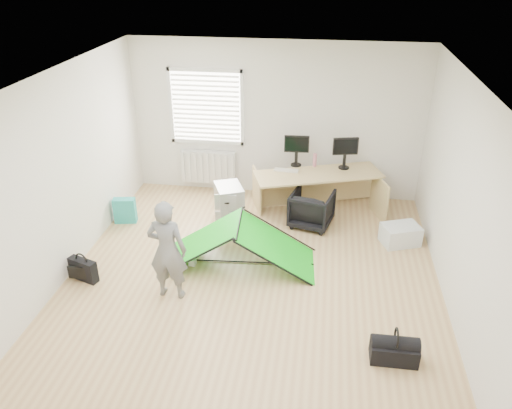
# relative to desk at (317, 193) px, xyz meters

# --- Properties ---
(ground) EXTENTS (5.50, 5.50, 0.00)m
(ground) POSITION_rel_desk_xyz_m (-0.78, -2.09, -0.35)
(ground) COLOR tan
(ground) RESTS_ON ground
(back_wall) EXTENTS (5.00, 0.02, 2.70)m
(back_wall) POSITION_rel_desk_xyz_m (-0.78, 0.66, 1.00)
(back_wall) COLOR silver
(back_wall) RESTS_ON ground
(window) EXTENTS (1.20, 0.06, 1.20)m
(window) POSITION_rel_desk_xyz_m (-1.98, 0.62, 1.20)
(window) COLOR silver
(window) RESTS_ON back_wall
(radiator) EXTENTS (1.00, 0.12, 0.60)m
(radiator) POSITION_rel_desk_xyz_m (-1.98, 0.58, 0.10)
(radiator) COLOR silver
(radiator) RESTS_ON back_wall
(desk) EXTENTS (2.17, 1.30, 0.70)m
(desk) POSITION_rel_desk_xyz_m (0.00, 0.00, 0.00)
(desk) COLOR tan
(desk) RESTS_ON ground
(filing_cabinet) EXTENTS (0.57, 0.64, 0.62)m
(filing_cabinet) POSITION_rel_desk_xyz_m (-1.40, -0.50, -0.04)
(filing_cabinet) COLOR #AAAEB0
(filing_cabinet) RESTS_ON ground
(monitor_left) EXTENTS (0.42, 0.11, 0.39)m
(monitor_left) POSITION_rel_desk_xyz_m (-0.39, 0.28, 0.55)
(monitor_left) COLOR black
(monitor_left) RESTS_ON desk
(monitor_right) EXTENTS (0.43, 0.18, 0.40)m
(monitor_right) POSITION_rel_desk_xyz_m (0.41, 0.28, 0.55)
(monitor_right) COLOR black
(monitor_right) RESTS_ON desk
(keyboard) EXTENTS (0.41, 0.17, 0.02)m
(keyboard) POSITION_rel_desk_xyz_m (-0.53, 0.03, 0.36)
(keyboard) COLOR beige
(keyboard) RESTS_ON desk
(thermos) EXTENTS (0.07, 0.07, 0.22)m
(thermos) POSITION_rel_desk_xyz_m (-0.07, 0.30, 0.46)
(thermos) COLOR #C46D81
(thermos) RESTS_ON desk
(office_chair) EXTENTS (0.76, 0.77, 0.59)m
(office_chair) POSITION_rel_desk_xyz_m (-0.06, -0.47, -0.06)
(office_chair) COLOR black
(office_chair) RESTS_ON ground
(person) EXTENTS (0.51, 0.34, 1.36)m
(person) POSITION_rel_desk_xyz_m (-1.77, -2.54, 0.33)
(person) COLOR slate
(person) RESTS_ON ground
(kite) EXTENTS (2.16, 1.08, 0.65)m
(kite) POSITION_rel_desk_xyz_m (-1.01, -1.70, -0.03)
(kite) COLOR #13CA19
(kite) RESTS_ON ground
(storage_crate) EXTENTS (0.64, 0.54, 0.30)m
(storage_crate) POSITION_rel_desk_xyz_m (1.29, -0.84, -0.20)
(storage_crate) COLOR silver
(storage_crate) RESTS_ON ground
(tote_bag) EXTENTS (0.37, 0.21, 0.42)m
(tote_bag) POSITION_rel_desk_xyz_m (-3.06, -0.80, -0.14)
(tote_bag) COLOR teal
(tote_bag) RESTS_ON ground
(laptop_bag) EXTENTS (0.43, 0.26, 0.31)m
(laptop_bag) POSITION_rel_desk_xyz_m (-3.03, -2.39, -0.20)
(laptop_bag) COLOR black
(laptop_bag) RESTS_ON ground
(white_box) EXTENTS (0.10, 0.10, 0.09)m
(white_box) POSITION_rel_desk_xyz_m (-1.67, -1.85, -0.31)
(white_box) COLOR silver
(white_box) RESTS_ON ground
(duffel_bag) EXTENTS (0.51, 0.26, 0.22)m
(duffel_bag) POSITION_rel_desk_xyz_m (0.96, -3.31, -0.24)
(duffel_bag) COLOR black
(duffel_bag) RESTS_ON ground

